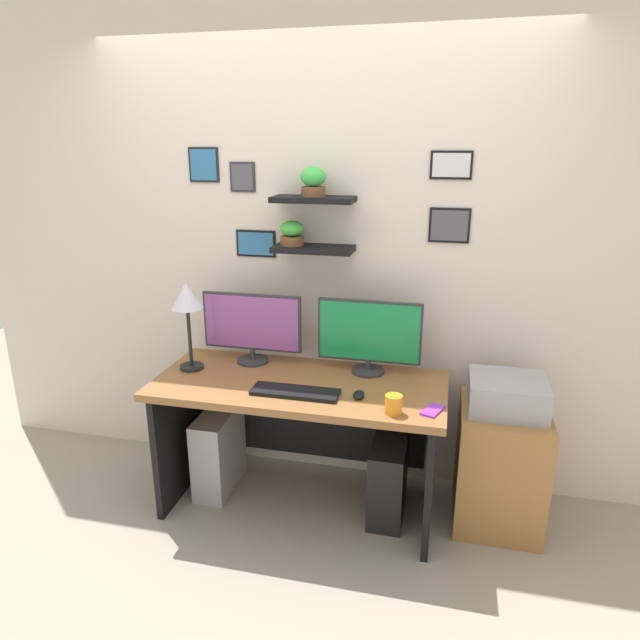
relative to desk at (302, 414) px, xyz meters
The scene contains 14 objects.
ground_plane 0.54m from the desk, 90.00° to the right, with size 8.00×8.00×0.00m, color gray.
back_wall_assembly 0.91m from the desk, 90.07° to the left, with size 4.40×0.24×2.70m.
desk is the anchor object (origin of this frame).
monitor_left 0.57m from the desk, 153.69° to the left, with size 0.57×0.18×0.40m.
monitor_right 0.56m from the desk, 26.31° to the left, with size 0.56×0.18×0.40m.
keyboard 0.30m from the desk, 84.42° to the right, with size 0.44×0.14×0.02m, color black.
computer_mouse 0.44m from the desk, 26.86° to the right, with size 0.06×0.09×0.03m, color black.
desk_lamp 0.87m from the desk, behind, with size 0.17×0.17×0.49m.
cell_phone 0.77m from the desk, 18.75° to the right, with size 0.07×0.14×0.01m, color purple.
coffee_mug 0.65m from the desk, 29.97° to the right, with size 0.08×0.08×0.09m, color orange.
drawer_cabinet 1.08m from the desk, ahead, with size 0.44×0.50×0.65m, color #9E6B38.
printer 1.08m from the desk, ahead, with size 0.38×0.34×0.17m, color #9E9EA3.
computer_tower_left 0.59m from the desk, behind, with size 0.18×0.40×0.47m, color #99999E.
computer_tower_right 0.58m from the desk, ahead, with size 0.18×0.40×0.43m, color black.
Camera 1 is at (0.72, -2.60, 1.95)m, focal length 31.38 mm.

